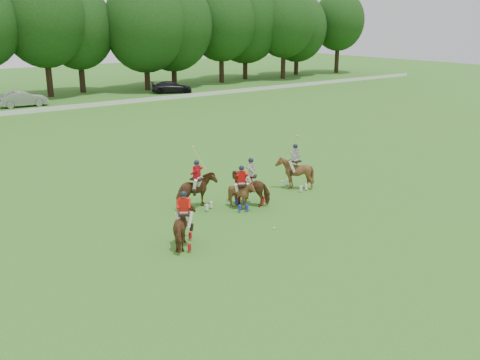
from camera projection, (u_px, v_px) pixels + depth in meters
ground at (274, 242)px, 21.92m from camera, size 180.00×180.00×0.00m
boundary_rail at (16, 112)px, 50.97m from camera, size 120.00×0.10×0.44m
car_mid at (23, 99)px, 55.37m from camera, size 4.87×2.00×1.57m
car_right at (172, 87)px, 65.49m from camera, size 5.32×3.90×1.43m
polo_red_a at (185, 227)px, 21.29m from camera, size 1.79×2.10×2.33m
polo_red_b at (197, 191)px, 25.58m from camera, size 2.19×2.09×2.95m
polo_red_c at (242, 194)px, 25.59m from camera, size 1.61×1.67×2.15m
polo_stripe_a at (251, 188)px, 26.18m from camera, size 1.99×2.04×2.35m
polo_stripe_b at (295, 173)px, 28.54m from camera, size 1.62×1.78×3.01m
polo_ball at (274, 228)px, 23.26m from camera, size 0.09×0.09×0.09m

